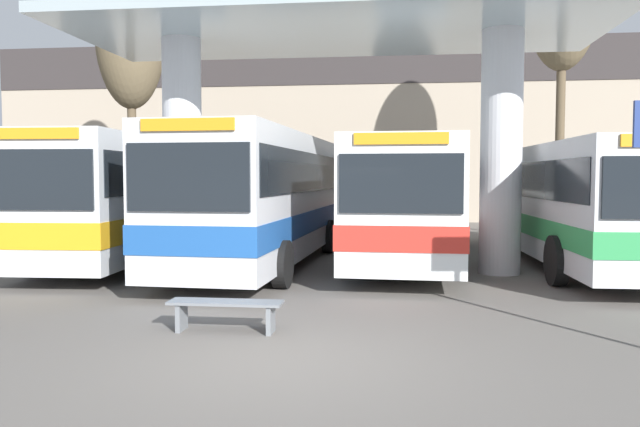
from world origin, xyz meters
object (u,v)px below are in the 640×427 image
(transit_bus_far_right_bay, at_px, (569,198))
(waiting_bench_far_platform, at_px, (226,309))
(transit_bus_left_bay, at_px, (143,193))
(transit_bus_center_bay, at_px, (264,194))
(poplar_tree_behind_right, at_px, (130,35))
(transit_bus_right_bay, at_px, (407,195))

(transit_bus_far_right_bay, distance_m, waiting_bench_far_platform, 10.98)
(transit_bus_left_bay, relative_size, waiting_bench_far_platform, 6.81)
(transit_bus_center_bay, height_order, poplar_tree_behind_right, poplar_tree_behind_right)
(waiting_bench_far_platform, height_order, poplar_tree_behind_right, poplar_tree_behind_right)
(transit_bus_left_bay, height_order, poplar_tree_behind_right, poplar_tree_behind_right)
(transit_bus_far_right_bay, bearing_deg, transit_bus_center_bay, 8.30)
(transit_bus_left_bay, height_order, transit_bus_far_right_bay, transit_bus_left_bay)
(transit_bus_left_bay, distance_m, transit_bus_right_bay, 7.55)
(transit_bus_center_bay, xyz_separation_m, transit_bus_far_right_bay, (7.96, 1.38, -0.14))
(transit_bus_right_bay, distance_m, waiting_bench_far_platform, 9.55)
(transit_bus_right_bay, xyz_separation_m, waiting_bench_far_platform, (-2.80, -9.02, -1.43))
(transit_bus_right_bay, xyz_separation_m, transit_bus_far_right_bay, (4.26, -0.72, -0.05))
(transit_bus_left_bay, xyz_separation_m, transit_bus_center_bay, (3.80, -1.26, 0.04))
(transit_bus_right_bay, height_order, poplar_tree_behind_right, poplar_tree_behind_right)
(transit_bus_far_right_bay, distance_m, poplar_tree_behind_right, 17.19)
(transit_bus_center_bay, distance_m, waiting_bench_far_platform, 7.13)
(transit_bus_left_bay, distance_m, transit_bus_center_bay, 4.01)
(transit_bus_center_bay, xyz_separation_m, waiting_bench_far_platform, (0.89, -6.91, -1.52))
(transit_bus_left_bay, bearing_deg, waiting_bench_far_platform, 117.29)
(transit_bus_right_bay, distance_m, transit_bus_far_right_bay, 4.32)
(transit_bus_center_bay, height_order, transit_bus_right_bay, transit_bus_center_bay)
(transit_bus_left_bay, height_order, transit_bus_right_bay, transit_bus_left_bay)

